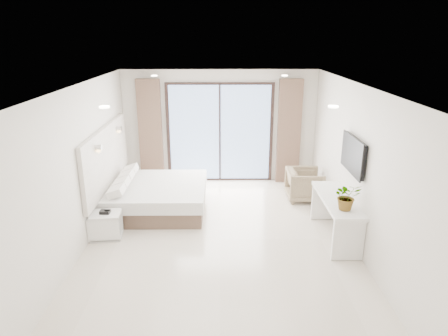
% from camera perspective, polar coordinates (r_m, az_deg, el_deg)
% --- Properties ---
extents(ground, '(6.20, 6.20, 0.00)m').
position_cam_1_polar(ground, '(7.20, -0.58, -10.19)').
color(ground, beige).
rests_on(ground, ground).
extents(room_shell, '(4.62, 6.22, 2.72)m').
position_cam_1_polar(room_shell, '(7.44, -2.16, 3.91)').
color(room_shell, silver).
rests_on(room_shell, ground).
extents(bed, '(1.99, 1.89, 0.69)m').
position_cam_1_polar(bed, '(8.35, -9.68, -4.03)').
color(bed, brown).
rests_on(bed, ground).
extents(nightstand, '(0.55, 0.47, 0.47)m').
position_cam_1_polar(nightstand, '(7.46, -16.45, -7.86)').
color(nightstand, white).
rests_on(nightstand, ground).
extents(phone, '(0.18, 0.14, 0.06)m').
position_cam_1_polar(phone, '(7.35, -16.64, -6.02)').
color(phone, black).
rests_on(phone, nightstand).
extents(console_desk, '(0.52, 1.67, 0.77)m').
position_cam_1_polar(console_desk, '(7.28, 15.74, -5.59)').
color(console_desk, white).
rests_on(console_desk, ground).
extents(plant, '(0.43, 0.47, 0.36)m').
position_cam_1_polar(plant, '(6.72, 17.12, -4.29)').
color(plant, '#33662D').
rests_on(plant, console_desk).
extents(armchair, '(0.69, 0.73, 0.75)m').
position_cam_1_polar(armchair, '(8.89, 11.43, -2.14)').
color(armchair, '#90835E').
rests_on(armchair, ground).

